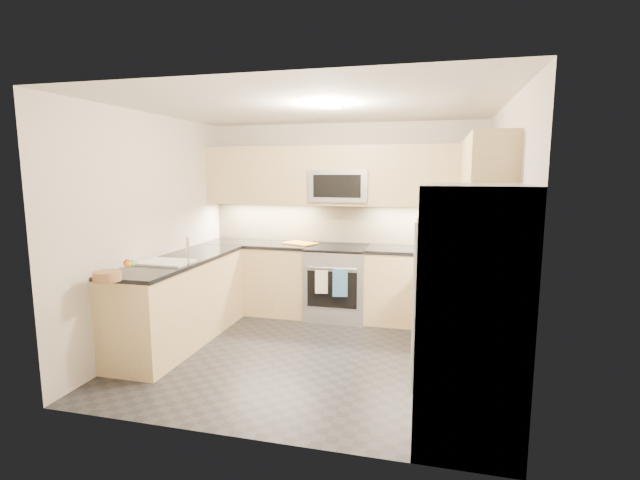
# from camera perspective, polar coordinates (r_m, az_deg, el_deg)

# --- Properties ---
(floor) EXTENTS (3.60, 3.20, 0.00)m
(floor) POSITION_cam_1_polar(r_m,az_deg,el_deg) (4.96, -1.02, -13.85)
(floor) COLOR #242429
(floor) RESTS_ON ground
(ceiling) EXTENTS (3.60, 3.20, 0.02)m
(ceiling) POSITION_cam_1_polar(r_m,az_deg,el_deg) (4.63, -1.10, 16.12)
(ceiling) COLOR beige
(ceiling) RESTS_ON wall_back
(wall_back) EXTENTS (3.60, 0.02, 2.50)m
(wall_back) POSITION_cam_1_polar(r_m,az_deg,el_deg) (6.18, 2.84, 2.58)
(wall_back) COLOR beige
(wall_back) RESTS_ON floor
(wall_front) EXTENTS (3.60, 0.02, 2.50)m
(wall_front) POSITION_cam_1_polar(r_m,az_deg,el_deg) (3.14, -8.75, -3.31)
(wall_front) COLOR beige
(wall_front) RESTS_ON floor
(wall_left) EXTENTS (0.02, 3.20, 2.50)m
(wall_left) POSITION_cam_1_polar(r_m,az_deg,el_deg) (5.39, -19.87, 1.21)
(wall_left) COLOR beige
(wall_left) RESTS_ON floor
(wall_right) EXTENTS (0.02, 3.20, 2.50)m
(wall_right) POSITION_cam_1_polar(r_m,az_deg,el_deg) (4.51, 21.59, -0.21)
(wall_right) COLOR beige
(wall_right) RESTS_ON floor
(base_cab_back_left) EXTENTS (1.42, 0.60, 0.90)m
(base_cab_back_left) POSITION_cam_1_polar(r_m,az_deg,el_deg) (6.33, -7.51, -4.68)
(base_cab_back_left) COLOR #DDBE85
(base_cab_back_left) RESTS_ON floor
(base_cab_back_right) EXTENTS (1.42, 0.60, 0.90)m
(base_cab_back_right) POSITION_cam_1_polar(r_m,az_deg,el_deg) (5.91, 12.67, -5.79)
(base_cab_back_right) COLOR #DDBE85
(base_cab_back_right) RESTS_ON floor
(base_cab_right) EXTENTS (0.60, 1.70, 0.90)m
(base_cab_right) POSITION_cam_1_polar(r_m,az_deg,el_deg) (4.81, 17.24, -9.28)
(base_cab_right) COLOR #DDBE85
(base_cab_right) RESTS_ON floor
(base_cab_peninsula) EXTENTS (0.60, 2.00, 0.90)m
(base_cab_peninsula) POSITION_cam_1_polar(r_m,az_deg,el_deg) (5.38, -16.77, -7.35)
(base_cab_peninsula) COLOR #DDBE85
(base_cab_peninsula) RESTS_ON floor
(countertop_back_left) EXTENTS (1.42, 0.63, 0.04)m
(countertop_back_left) POSITION_cam_1_polar(r_m,az_deg,el_deg) (6.24, -7.59, -0.47)
(countertop_back_left) COLOR black
(countertop_back_left) RESTS_ON base_cab_back_left
(countertop_back_right) EXTENTS (1.42, 0.63, 0.04)m
(countertop_back_right) POSITION_cam_1_polar(r_m,az_deg,el_deg) (5.81, 12.83, -1.29)
(countertop_back_right) COLOR black
(countertop_back_right) RESTS_ON base_cab_back_right
(countertop_right) EXTENTS (0.63, 1.70, 0.04)m
(countertop_right) POSITION_cam_1_polar(r_m,az_deg,el_deg) (4.69, 17.49, -3.80)
(countertop_right) COLOR black
(countertop_right) RESTS_ON base_cab_right
(countertop_peninsula) EXTENTS (0.63, 2.00, 0.04)m
(countertop_peninsula) POSITION_cam_1_polar(r_m,az_deg,el_deg) (5.28, -16.98, -2.43)
(countertop_peninsula) COLOR black
(countertop_peninsula) RESTS_ON base_cab_peninsula
(upper_cab_back) EXTENTS (3.60, 0.35, 0.75)m
(upper_cab_back) POSITION_cam_1_polar(r_m,az_deg,el_deg) (5.97, 2.54, 7.91)
(upper_cab_back) COLOR #DDBE85
(upper_cab_back) RESTS_ON wall_back
(upper_cab_right) EXTENTS (0.35, 1.95, 0.75)m
(upper_cab_right) POSITION_cam_1_polar(r_m,az_deg,el_deg) (4.72, 19.42, 7.28)
(upper_cab_right) COLOR #DDBE85
(upper_cab_right) RESTS_ON wall_right
(backsplash_back) EXTENTS (3.60, 0.01, 0.51)m
(backsplash_back) POSITION_cam_1_polar(r_m,az_deg,el_deg) (6.18, 2.82, 2.07)
(backsplash_back) COLOR #BFAF8A
(backsplash_back) RESTS_ON wall_back
(backsplash_right) EXTENTS (0.01, 2.30, 0.51)m
(backsplash_right) POSITION_cam_1_polar(r_m,az_deg,el_deg) (4.96, 20.84, -0.07)
(backsplash_right) COLOR #BFAF8A
(backsplash_right) RESTS_ON wall_right
(gas_range) EXTENTS (0.76, 0.65, 0.91)m
(gas_range) POSITION_cam_1_polar(r_m,az_deg,el_deg) (6.00, 2.17, -5.30)
(gas_range) COLOR #919398
(gas_range) RESTS_ON floor
(range_cooktop) EXTENTS (0.76, 0.65, 0.03)m
(range_cooktop) POSITION_cam_1_polar(r_m,az_deg,el_deg) (5.91, 2.19, -0.97)
(range_cooktop) COLOR black
(range_cooktop) RESTS_ON gas_range
(oven_door_glass) EXTENTS (0.62, 0.02, 0.45)m
(oven_door_glass) POSITION_cam_1_polar(r_m,az_deg,el_deg) (5.69, 1.47, -6.12)
(oven_door_glass) COLOR black
(oven_door_glass) RESTS_ON gas_range
(oven_handle) EXTENTS (0.60, 0.02, 0.02)m
(oven_handle) POSITION_cam_1_polar(r_m,az_deg,el_deg) (5.61, 1.44, -3.50)
(oven_handle) COLOR #B2B5BA
(oven_handle) RESTS_ON gas_range
(microwave) EXTENTS (0.76, 0.40, 0.40)m
(microwave) POSITION_cam_1_polar(r_m,az_deg,el_deg) (5.95, 2.49, 6.70)
(microwave) COLOR #94959B
(microwave) RESTS_ON upper_cab_back
(microwave_door) EXTENTS (0.60, 0.01, 0.28)m
(microwave_door) POSITION_cam_1_polar(r_m,az_deg,el_deg) (5.75, 2.07, 6.64)
(microwave_door) COLOR black
(microwave_door) RESTS_ON microwave
(refrigerator) EXTENTS (0.70, 0.90, 1.80)m
(refrigerator) POSITION_cam_1_polar(r_m,az_deg,el_deg) (3.43, 17.84, -8.63)
(refrigerator) COLOR #ADB1B6
(refrigerator) RESTS_ON floor
(fridge_handle_left) EXTENTS (0.02, 0.02, 1.20)m
(fridge_handle_left) POSITION_cam_1_polar(r_m,az_deg,el_deg) (3.24, 11.47, -8.49)
(fridge_handle_left) COLOR #B2B5BA
(fridge_handle_left) RESTS_ON refrigerator
(fridge_handle_right) EXTENTS (0.02, 0.02, 1.20)m
(fridge_handle_right) POSITION_cam_1_polar(r_m,az_deg,el_deg) (3.58, 11.75, -6.83)
(fridge_handle_right) COLOR #B2B5BA
(fridge_handle_right) RESTS_ON refrigerator
(sink_basin) EXTENTS (0.52, 0.38, 0.16)m
(sink_basin) POSITION_cam_1_polar(r_m,az_deg,el_deg) (5.08, -18.42, -3.38)
(sink_basin) COLOR white
(sink_basin) RESTS_ON base_cab_peninsula
(faucet) EXTENTS (0.03, 0.03, 0.28)m
(faucet) POSITION_cam_1_polar(r_m,az_deg,el_deg) (4.91, -15.96, -1.29)
(faucet) COLOR silver
(faucet) RESTS_ON countertop_peninsula
(utensil_bowl) EXTENTS (0.30, 0.30, 0.16)m
(utensil_bowl) POSITION_cam_1_polar(r_m,az_deg,el_deg) (5.68, 17.65, -0.67)
(utensil_bowl) COLOR #5CAE4A
(utensil_bowl) RESTS_ON countertop_back_right
(cutting_board) EXTENTS (0.48, 0.42, 0.01)m
(cutting_board) POSITION_cam_1_polar(r_m,az_deg,el_deg) (6.09, -2.47, -0.39)
(cutting_board) COLOR orange
(cutting_board) RESTS_ON countertop_back_left
(fruit_basket) EXTENTS (0.23, 0.23, 0.08)m
(fruit_basket) POSITION_cam_1_polar(r_m,az_deg,el_deg) (4.43, -24.72, -4.06)
(fruit_basket) COLOR #9E704A
(fruit_basket) RESTS_ON countertop_peninsula
(fruit_apple) EXTENTS (0.07, 0.07, 0.07)m
(fruit_apple) POSITION_cam_1_polar(r_m,az_deg,el_deg) (4.58, -22.62, -2.63)
(fruit_apple) COLOR #B41D14
(fruit_apple) RESTS_ON fruit_basket
(fruit_pear) EXTENTS (0.07, 0.07, 0.07)m
(fruit_pear) POSITION_cam_1_polar(r_m,az_deg,el_deg) (4.55, -22.15, -2.66)
(fruit_pear) COLOR #52BF51
(fruit_pear) RESTS_ON fruit_basket
(dish_towel_check) EXTENTS (0.15, 0.05, 0.29)m
(dish_towel_check) POSITION_cam_1_polar(r_m,az_deg,el_deg) (5.65, 0.18, -5.17)
(dish_towel_check) COLOR white
(dish_towel_check) RESTS_ON oven_handle
(dish_towel_blue) EXTENTS (0.18, 0.05, 0.34)m
(dish_towel_blue) POSITION_cam_1_polar(r_m,az_deg,el_deg) (5.60, 2.49, -5.30)
(dish_towel_blue) COLOR #38689C
(dish_towel_blue) RESTS_ON oven_handle
(fruit_orange) EXTENTS (0.06, 0.06, 0.06)m
(fruit_orange) POSITION_cam_1_polar(r_m,az_deg,el_deg) (4.52, -22.53, -2.79)
(fruit_orange) COLOR orange
(fruit_orange) RESTS_ON fruit_basket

